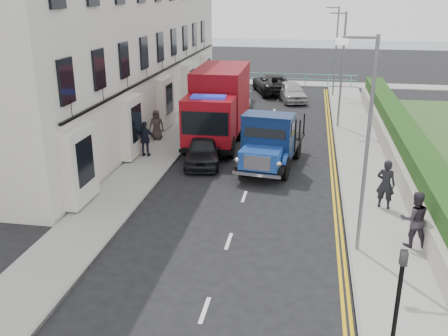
# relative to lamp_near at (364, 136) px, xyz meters

# --- Properties ---
(ground) EXTENTS (120.00, 120.00, 0.00)m
(ground) POSITION_rel_lamp_near_xyz_m (-4.18, 2.00, -4.00)
(ground) COLOR black
(ground) RESTS_ON ground
(pavement_west) EXTENTS (2.40, 38.00, 0.12)m
(pavement_west) POSITION_rel_lamp_near_xyz_m (-9.38, 11.00, -3.94)
(pavement_west) COLOR gray
(pavement_west) RESTS_ON ground
(pavement_east) EXTENTS (2.60, 38.00, 0.12)m
(pavement_east) POSITION_rel_lamp_near_xyz_m (1.12, 11.00, -3.94)
(pavement_east) COLOR gray
(pavement_east) RESTS_ON ground
(promenade) EXTENTS (30.00, 2.50, 0.12)m
(promenade) POSITION_rel_lamp_near_xyz_m (-4.18, 31.00, -3.94)
(promenade) COLOR gray
(promenade) RESTS_ON ground
(sea_plane) EXTENTS (120.00, 120.00, 0.00)m
(sea_plane) POSITION_rel_lamp_near_xyz_m (-4.18, 62.00, -4.00)
(sea_plane) COLOR slate
(sea_plane) RESTS_ON ground
(terrace_west) EXTENTS (6.31, 30.20, 14.25)m
(terrace_west) POSITION_rel_lamp_near_xyz_m (-13.65, 15.00, 3.17)
(terrace_west) COLOR silver
(terrace_west) RESTS_ON ground
(garden_east) EXTENTS (1.45, 28.00, 1.75)m
(garden_east) POSITION_rel_lamp_near_xyz_m (3.03, 11.00, -3.10)
(garden_east) COLOR #B2AD9E
(garden_east) RESTS_ON ground
(seafront_railing) EXTENTS (13.00, 0.08, 1.11)m
(seafront_railing) POSITION_rel_lamp_near_xyz_m (-4.18, 30.20, -3.42)
(seafront_railing) COLOR #59B2A5
(seafront_railing) RESTS_ON ground
(lamp_near) EXTENTS (1.23, 0.18, 7.00)m
(lamp_near) POSITION_rel_lamp_near_xyz_m (0.00, 0.00, 0.00)
(lamp_near) COLOR slate
(lamp_near) RESTS_ON ground
(lamp_mid) EXTENTS (1.23, 0.18, 7.00)m
(lamp_mid) POSITION_rel_lamp_near_xyz_m (0.00, 16.00, 0.00)
(lamp_mid) COLOR slate
(lamp_mid) RESTS_ON ground
(lamp_far) EXTENTS (1.23, 0.18, 7.00)m
(lamp_far) POSITION_rel_lamp_near_xyz_m (0.00, 26.00, 0.00)
(lamp_far) COLOR slate
(lamp_far) RESTS_ON ground
(traffic_signal) EXTENTS (0.16, 0.20, 3.10)m
(traffic_signal) POSITION_rel_lamp_near_xyz_m (0.42, -5.50, -1.92)
(traffic_signal) COLOR black
(traffic_signal) RESTS_ON ground
(bedford_lorry) EXTENTS (3.01, 6.05, 2.75)m
(bedford_lorry) POSITION_rel_lamp_near_xyz_m (-3.49, 7.41, -2.73)
(bedford_lorry) COLOR black
(bedford_lorry) RESTS_ON ground
(red_lorry) EXTENTS (2.75, 7.80, 4.06)m
(red_lorry) POSITION_rel_lamp_near_xyz_m (-6.74, 12.07, -1.83)
(red_lorry) COLOR black
(red_lorry) RESTS_ON ground
(parked_car_front) EXTENTS (2.26, 4.41, 1.44)m
(parked_car_front) POSITION_rel_lamp_near_xyz_m (-6.78, 7.96, -3.28)
(parked_car_front) COLOR black
(parked_car_front) RESTS_ON ground
(parked_car_mid) EXTENTS (1.95, 4.49, 1.44)m
(parked_car_mid) POSITION_rel_lamp_near_xyz_m (-7.78, 11.45, -3.28)
(parked_car_mid) COLOR #568EB9
(parked_car_mid) RESTS_ON ground
(parked_car_rear) EXTENTS (1.77, 4.25, 1.23)m
(parked_car_rear) POSITION_rel_lamp_near_xyz_m (-6.78, 19.31, -3.38)
(parked_car_rear) COLOR silver
(parked_car_rear) RESTS_ON ground
(seafront_car_left) EXTENTS (4.29, 6.33, 1.61)m
(seafront_car_left) POSITION_rel_lamp_near_xyz_m (-4.81, 26.55, -3.19)
(seafront_car_left) COLOR black
(seafront_car_left) RESTS_ON ground
(seafront_car_right) EXTENTS (2.89, 4.75, 1.51)m
(seafront_car_right) POSITION_rel_lamp_near_xyz_m (-3.14, 23.61, -3.24)
(seafront_car_right) COLOR #B0AFB4
(seafront_car_right) RESTS_ON ground
(pedestrian_east_near) EXTENTS (0.83, 0.69, 1.96)m
(pedestrian_east_near) POSITION_rel_lamp_near_xyz_m (1.39, 3.60, -2.90)
(pedestrian_east_near) COLOR black
(pedestrian_east_near) RESTS_ON pavement_east
(pedestrian_east_far) EXTENTS (1.02, 0.84, 1.93)m
(pedestrian_east_far) POSITION_rel_lamp_near_xyz_m (1.92, 0.56, -2.91)
(pedestrian_east_far) COLOR #362F39
(pedestrian_east_far) RESTS_ON pavement_east
(pedestrian_west_near) EXTENTS (1.07, 0.45, 1.82)m
(pedestrian_west_near) POSITION_rel_lamp_near_xyz_m (-9.83, 8.17, -2.97)
(pedestrian_west_near) COLOR black
(pedestrian_west_near) RESTS_ON pavement_west
(pedestrian_west_far) EXTENTS (0.87, 0.60, 1.71)m
(pedestrian_west_far) POSITION_rel_lamp_near_xyz_m (-10.18, 11.20, -3.02)
(pedestrian_west_far) COLOR #3B312A
(pedestrian_west_far) RESTS_ON pavement_west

